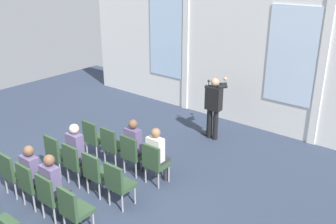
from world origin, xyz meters
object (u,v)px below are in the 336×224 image
mic_stand (207,122)px  audience_r2_c1 (34,172)px  chair_r0_c1 (112,144)px  chair_r2_c2 (51,195)px  chair_r1_c2 (96,171)px  audience_r0_c2 (135,143)px  chair_r1_c1 (75,161)px  chair_r2_c0 (13,171)px  chair_r2_c3 (74,208)px  audience_r2_c2 (54,183)px  audience_r0_c3 (157,152)px  chair_r1_c0 (57,152)px  chair_r0_c0 (94,137)px  chair_r1_c3 (118,182)px  audience_r1_c1 (78,151)px  chair_r2_c1 (31,182)px  chair_r0_c2 (132,152)px  chair_r0_c3 (155,162)px  speaker (214,104)px

mic_stand → audience_r2_c1: (-0.72, -4.84, 0.38)m
chair_r0_c1 → chair_r2_c2: bearing=-72.9°
chair_r1_c2 → chair_r2_c2: 1.05m
audience_r0_c2 → chair_r1_c1: audience_r0_c2 is taller
chair_r0_c1 → chair_r1_c1: same height
chair_r1_c2 → chair_r2_c0: 1.66m
chair_r2_c3 → audience_r2_c2: bearing=172.8°
chair_r1_c2 → audience_r0_c2: bearing=90.0°
audience_r0_c2 → audience_r2_c2: size_ratio=0.99×
audience_r0_c2 → audience_r0_c3: size_ratio=1.02×
chair_r1_c0 → chair_r0_c0: bearing=90.0°
chair_r2_c0 → chair_r2_c2: (1.29, 0.00, 0.00)m
mic_stand → chair_r1_c0: size_ratio=1.65×
chair_r1_c1 → chair_r1_c3: size_ratio=1.00×
mic_stand → chair_r1_c2: (-0.08, -3.88, 0.20)m
audience_r1_c1 → chair_r2_c1: audience_r1_c1 is taller
chair_r0_c2 → audience_r2_c2: audience_r2_c2 is taller
chair_r0_c2 → chair_r0_c3: 0.64m
audience_r2_c2 → chair_r2_c3: audience_r2_c2 is taller
chair_r0_c3 → chair_r1_c2: (-0.64, -1.05, 0.00)m
chair_r0_c0 → audience_r0_c2: 1.30m
audience_r0_c2 → chair_r2_c1: bearing=-106.5°
chair_r1_c2 → audience_r2_c1: audience_r2_c1 is taller
speaker → mic_stand: 0.71m
chair_r0_c0 → chair_r2_c3: (1.93, -2.09, 0.00)m
speaker → chair_r2_c1: size_ratio=1.79×
chair_r1_c2 → audience_r1_c1: bearing=173.0°
audience_r2_c1 → audience_r1_c1: bearing=90.0°
chair_r1_c1 → chair_r2_c2: size_ratio=1.00×
audience_r0_c2 → chair_r2_c1: audience_r0_c2 is taller
chair_r1_c1 → chair_r1_c3: 1.29m
chair_r0_c3 → chair_r2_c0: size_ratio=1.00×
chair_r0_c3 → chair_r1_c0: bearing=-151.6°
mic_stand → audience_r0_c2: bearing=-91.7°
chair_r1_c0 → audience_r2_c1: (0.64, -0.96, 0.18)m
audience_r0_c2 → chair_r2_c2: bearing=-90.0°
chair_r2_c0 → audience_r2_c1: bearing=7.4°
audience_r1_c1 → chair_r0_c1: bearing=90.0°
chair_r1_c2 → chair_r2_c3: size_ratio=1.00×
audience_r2_c1 → chair_r2_c3: (1.29, -0.08, -0.18)m
mic_stand → audience_r1_c1: (-0.72, -3.80, 0.42)m
chair_r2_c0 → audience_r0_c3: bearing=48.4°
chair_r0_c3 → chair_r2_c3: bearing=-90.0°
audience_r1_c1 → chair_r2_c2: audience_r1_c1 is taller
chair_r0_c1 → chair_r0_c2: bearing=0.0°
chair_r1_c2 → mic_stand: bearing=88.8°
chair_r2_c0 → chair_r2_c1: size_ratio=1.00×
chair_r2_c0 → audience_r2_c2: audience_r2_c2 is taller
chair_r2_c0 → audience_r2_c2: (1.29, 0.08, 0.19)m
chair_r1_c1 → chair_r2_c1: bearing=-90.0°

